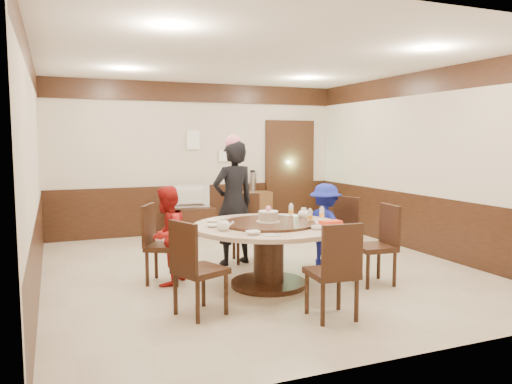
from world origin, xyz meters
name	(u,v)px	position (x,y,z in m)	size (l,w,h in m)	color
room	(259,190)	(0.01, 0.01, 1.08)	(6.00, 6.04, 2.84)	beige
banquet_table	(269,242)	(-0.19, -0.76, 0.53)	(1.81, 1.81, 0.78)	black
chair_0	(338,246)	(1.05, -0.32, 0.30)	(0.58, 0.57, 0.97)	black
chair_1	(248,240)	(0.03, 0.50, 0.30)	(0.51, 0.52, 0.97)	black
chair_2	(164,258)	(-1.32, -0.15, 0.30)	(0.60, 0.60, 0.97)	black
chair_3	(199,285)	(-1.24, -1.42, 0.30)	(0.58, 0.58, 0.97)	black
chair_4	(332,288)	(-0.05, -2.01, 0.30)	(0.47, 0.48, 0.97)	black
chair_5	(375,259)	(1.05, -1.17, 0.30)	(0.49, 0.48, 0.97)	black
person_standing	(233,203)	(-0.22, 0.41, 0.87)	(0.63, 0.42, 1.74)	black
person_red	(167,236)	(-1.30, -0.23, 0.60)	(0.58, 0.45, 1.20)	#AC1917
person_blue	(325,227)	(0.84, -0.32, 0.58)	(0.75, 0.43, 1.17)	#172295
birthday_cake	(268,216)	(-0.19, -0.76, 0.85)	(0.29, 0.29, 0.20)	white
teapot_left	(223,225)	(-0.82, -0.95, 0.81)	(0.17, 0.15, 0.13)	white
teapot_right	(304,214)	(0.39, -0.56, 0.81)	(0.17, 0.15, 0.13)	white
bowl_0	(213,221)	(-0.77, -0.38, 0.77)	(0.15, 0.15, 0.04)	white
bowl_1	(317,228)	(0.17, -1.27, 0.77)	(0.14, 0.14, 0.04)	white
bowl_2	(253,233)	(-0.60, -1.28, 0.77)	(0.15, 0.15, 0.04)	white
bowl_3	(323,221)	(0.47, -0.91, 0.77)	(0.13, 0.13, 0.04)	white
bowl_4	(213,226)	(-0.86, -0.69, 0.77)	(0.14, 0.14, 0.04)	white
bowl_5	(262,215)	(-0.03, -0.18, 0.77)	(0.14, 0.14, 0.04)	white
saucer_near	(272,235)	(-0.44, -1.41, 0.76)	(0.18, 0.18, 0.01)	white
saucer_far	(285,216)	(0.26, -0.26, 0.76)	(0.18, 0.18, 0.01)	white
shrimp_platter	(331,224)	(0.44, -1.14, 0.78)	(0.30, 0.20, 0.06)	white
bottle_0	(310,217)	(0.31, -0.86, 0.83)	(0.06, 0.06, 0.16)	white
bottle_1	(322,214)	(0.55, -0.74, 0.83)	(0.06, 0.06, 0.16)	white
bottle_2	(291,211)	(0.31, -0.34, 0.83)	(0.06, 0.06, 0.16)	white
tv_stand	(191,221)	(-0.22, 2.75, 0.25)	(0.85, 0.45, 0.50)	black
television	(191,197)	(-0.22, 2.75, 0.71)	(0.73, 0.10, 0.42)	gray
side_cabinet	(250,211)	(0.96, 2.78, 0.38)	(0.80, 0.40, 0.75)	brown
thermos	(253,182)	(1.02, 2.78, 0.94)	(0.15, 0.15, 0.38)	silver
notice_left	(193,140)	(-0.10, 2.96, 1.75)	(0.25, 0.00, 0.35)	white
notice_right	(226,156)	(0.55, 2.96, 1.45)	(0.30, 0.00, 0.22)	white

